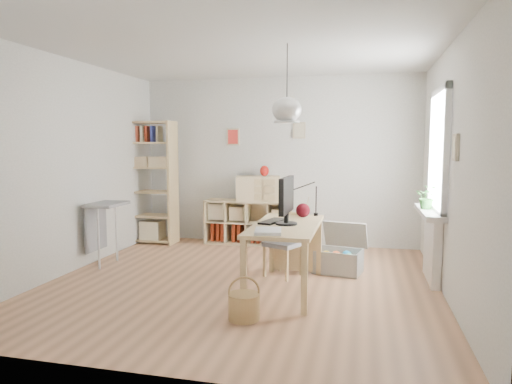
% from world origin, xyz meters
% --- Properties ---
extents(ground, '(4.50, 4.50, 0.00)m').
position_xyz_m(ground, '(0.00, 0.00, 0.00)').
color(ground, tan).
rests_on(ground, ground).
extents(room_shell, '(4.50, 4.50, 4.50)m').
position_xyz_m(room_shell, '(0.55, -0.15, 2.00)').
color(room_shell, silver).
rests_on(room_shell, ground).
extents(window_unit, '(0.07, 1.16, 1.46)m').
position_xyz_m(window_unit, '(2.23, 0.60, 1.55)').
color(window_unit, white).
rests_on(window_unit, ground).
extents(radiator, '(0.10, 0.80, 0.80)m').
position_xyz_m(radiator, '(2.19, 0.60, 0.40)').
color(radiator, white).
rests_on(radiator, ground).
extents(windowsill, '(0.22, 1.20, 0.06)m').
position_xyz_m(windowsill, '(2.14, 0.60, 0.83)').
color(windowsill, white).
rests_on(windowsill, radiator).
extents(desk, '(0.70, 1.50, 0.75)m').
position_xyz_m(desk, '(0.55, -0.15, 0.66)').
color(desk, '#E1BD81').
rests_on(desk, ground).
extents(cube_shelf, '(1.40, 0.38, 0.72)m').
position_xyz_m(cube_shelf, '(-0.47, 2.08, 0.30)').
color(cube_shelf, beige).
rests_on(cube_shelf, ground).
extents(tall_bookshelf, '(0.80, 0.38, 2.00)m').
position_xyz_m(tall_bookshelf, '(-2.04, 1.80, 1.09)').
color(tall_bookshelf, '#E1BD81').
rests_on(tall_bookshelf, ground).
extents(side_table, '(0.40, 0.55, 0.85)m').
position_xyz_m(side_table, '(-2.04, 0.35, 0.67)').
color(side_table, gray).
rests_on(side_table, ground).
extents(chair, '(0.50, 0.50, 0.78)m').
position_xyz_m(chair, '(0.45, 0.43, 0.45)').
color(chair, gray).
rests_on(chair, ground).
extents(wicker_basket, '(0.30, 0.30, 0.41)m').
position_xyz_m(wicker_basket, '(0.32, -1.09, 0.13)').
color(wicker_basket, '#9F7B47').
rests_on(wicker_basket, ground).
extents(storage_chest, '(0.70, 0.75, 0.61)m').
position_xyz_m(storage_chest, '(1.10, 0.74, 0.20)').
color(storage_chest, silver).
rests_on(storage_chest, ground).
extents(monitor, '(0.24, 0.60, 0.52)m').
position_xyz_m(monitor, '(0.56, -0.18, 1.04)').
color(monitor, black).
rests_on(monitor, desk).
extents(keyboard, '(0.26, 0.45, 0.02)m').
position_xyz_m(keyboard, '(0.38, -0.07, 0.76)').
color(keyboard, black).
rests_on(keyboard, desk).
extents(task_lamp, '(0.37, 0.14, 0.39)m').
position_xyz_m(task_lamp, '(0.63, 0.47, 1.02)').
color(task_lamp, black).
rests_on(task_lamp, desk).
extents(yarn_ball, '(0.17, 0.17, 0.17)m').
position_xyz_m(yarn_ball, '(0.67, 0.35, 0.84)').
color(yarn_ball, '#430911').
rests_on(yarn_ball, desk).
extents(paper_tray, '(0.31, 0.37, 0.03)m').
position_xyz_m(paper_tray, '(0.46, -0.68, 0.77)').
color(paper_tray, white).
rests_on(paper_tray, desk).
extents(drawer_chest, '(0.75, 0.47, 0.40)m').
position_xyz_m(drawer_chest, '(-0.28, 2.04, 0.92)').
color(drawer_chest, beige).
rests_on(drawer_chest, cube_shelf).
extents(red_vase, '(0.14, 0.14, 0.17)m').
position_xyz_m(red_vase, '(-0.18, 2.04, 1.21)').
color(red_vase, maroon).
rests_on(red_vase, drawer_chest).
extents(potted_plant, '(0.30, 0.28, 0.29)m').
position_xyz_m(potted_plant, '(2.12, 0.66, 1.00)').
color(potted_plant, '#266325').
rests_on(potted_plant, windowsill).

